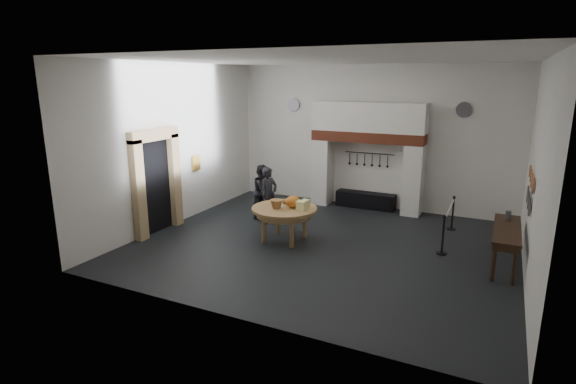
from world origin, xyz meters
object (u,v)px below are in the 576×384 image
at_px(barrier_post_near, 443,236).
at_px(work_table, 284,209).
at_px(visitor_near, 269,195).
at_px(iron_range, 366,200).
at_px(side_table, 507,229).
at_px(barrier_post_far, 453,214).
at_px(visitor_far, 263,191).

bearing_deg(barrier_post_near, work_table, -168.51).
relative_size(work_table, visitor_near, 1.02).
distance_m(iron_range, barrier_post_near, 4.13).
height_order(side_table, barrier_post_far, same).
xyz_separation_m(iron_range, visitor_far, (-2.47, -2.35, 0.55)).
height_order(iron_range, visitor_near, visitor_near).
distance_m(work_table, barrier_post_near, 3.90).
relative_size(iron_range, barrier_post_near, 2.11).
relative_size(work_table, side_table, 0.76).
height_order(work_table, barrier_post_far, barrier_post_far).
relative_size(iron_range, barrier_post_far, 2.11).
bearing_deg(visitor_near, iron_range, -16.53).
height_order(iron_range, side_table, side_table).
xyz_separation_m(barrier_post_near, barrier_post_far, (0.00, 2.00, 0.00)).
bearing_deg(barrier_post_far, visitor_near, -160.79).
height_order(iron_range, work_table, work_table).
bearing_deg(visitor_near, barrier_post_far, -50.29).
xyz_separation_m(visitor_near, visitor_far, (-0.40, 0.40, -0.01)).
height_order(visitor_far, side_table, visitor_far).
bearing_deg(work_table, visitor_far, 134.04).
relative_size(iron_range, visitor_near, 1.16).
bearing_deg(barrier_post_near, iron_range, 132.13).
relative_size(iron_range, visitor_far, 1.18).
bearing_deg(iron_range, visitor_far, -136.48).
bearing_deg(iron_range, barrier_post_far, -20.98).
bearing_deg(visitor_near, visitor_far, 65.50).
bearing_deg(visitor_far, iron_range, -47.74).
relative_size(side_table, barrier_post_near, 2.44).
relative_size(visitor_near, side_table, 0.74).
bearing_deg(visitor_near, barrier_post_near, -73.19).
bearing_deg(visitor_far, barrier_post_far, -77.47).
bearing_deg(barrier_post_far, iron_range, 159.02).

